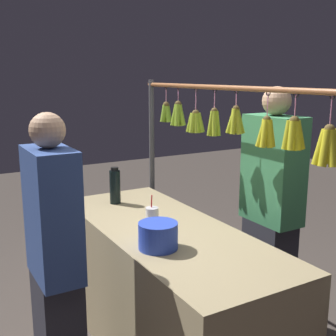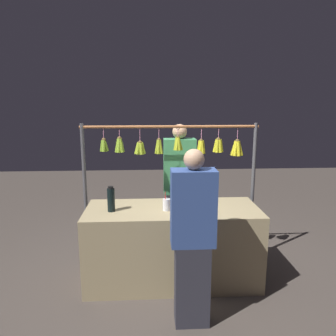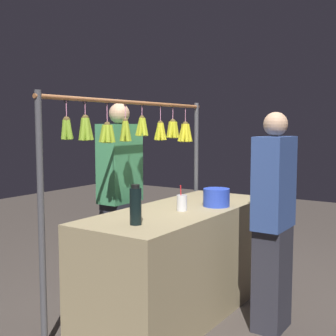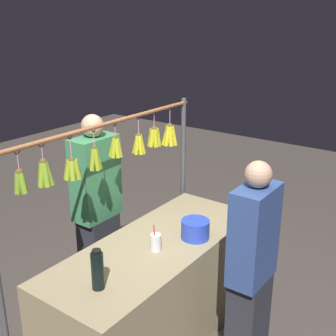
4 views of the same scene
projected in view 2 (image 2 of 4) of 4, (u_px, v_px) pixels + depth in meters
ground_plane at (172, 279)px, 3.67m from camera, size 12.00×12.00×0.00m
market_counter at (172, 245)px, 3.58m from camera, size 1.88×0.74×0.85m
display_rack at (174, 161)px, 3.84m from camera, size 2.10×0.14×1.74m
water_bottle at (111, 199)px, 3.38m from camera, size 0.08×0.08×0.27m
blue_bucket at (198, 207)px, 3.30m from camera, size 0.22×0.22×0.15m
drink_cup at (166, 205)px, 3.42m from camera, size 0.08×0.08×0.20m
vendor_person at (179, 190)px, 4.22m from camera, size 0.41×0.22×1.71m
customer_person at (193, 241)px, 2.80m from camera, size 0.38×0.21×1.61m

